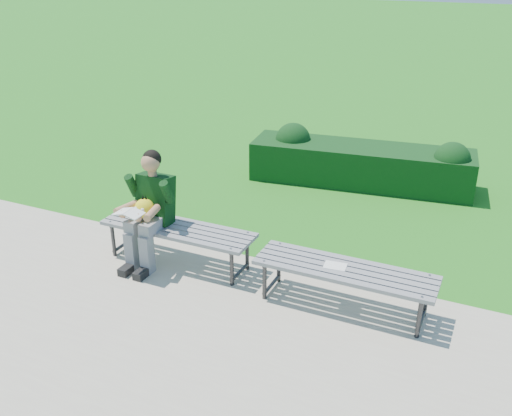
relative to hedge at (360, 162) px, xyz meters
name	(u,v)px	position (x,y,z in m)	size (l,w,h in m)	color
ground	(242,256)	(-0.63, -2.88, -0.34)	(80.00, 80.00, 0.00)	#256F21
walkway	(160,337)	(-0.63, -4.63, -0.33)	(30.00, 3.50, 0.02)	#BAB19B
hedge	(360,162)	(0.00, 0.00, 0.00)	(3.43, 1.25, 0.85)	#193F0E
bench_left	(178,231)	(-1.21, -3.34, 0.07)	(1.80, 0.50, 0.46)	gray
bench_right	(345,273)	(0.77, -3.44, 0.07)	(1.80, 0.50, 0.46)	gray
seated_boy	(149,206)	(-1.51, -3.44, 0.37)	(0.56, 0.76, 1.31)	gray
paper_sheet	(335,266)	(0.67, -3.44, 0.13)	(0.24, 0.18, 0.01)	white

